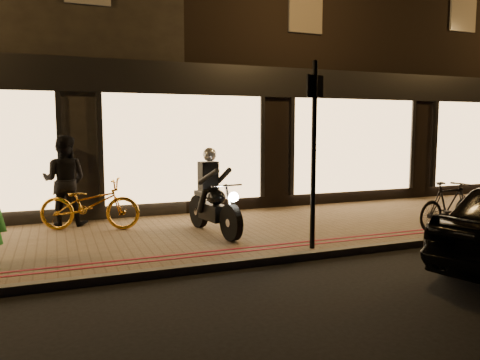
# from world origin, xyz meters

# --- Properties ---
(ground) EXTENTS (90.00, 90.00, 0.00)m
(ground) POSITION_xyz_m (0.00, 0.00, 0.00)
(ground) COLOR black
(ground) RESTS_ON ground
(sidewalk) EXTENTS (50.00, 4.00, 0.12)m
(sidewalk) POSITION_xyz_m (0.00, 2.00, 0.06)
(sidewalk) COLOR brown
(sidewalk) RESTS_ON ground
(kerb_stone) EXTENTS (50.00, 0.14, 0.12)m
(kerb_stone) POSITION_xyz_m (0.00, 0.05, 0.06)
(kerb_stone) COLOR #59544C
(kerb_stone) RESTS_ON ground
(red_kerb_lines) EXTENTS (50.00, 0.26, 0.01)m
(red_kerb_lines) POSITION_xyz_m (0.00, 0.55, 0.12)
(red_kerb_lines) COLOR maroon
(red_kerb_lines) RESTS_ON sidewalk
(building_row) EXTENTS (48.00, 10.11, 8.50)m
(building_row) POSITION_xyz_m (-0.00, 8.99, 4.25)
(building_row) COLOR black
(building_row) RESTS_ON ground
(motorcycle) EXTENTS (0.66, 1.94, 1.59)m
(motorcycle) POSITION_xyz_m (-0.07, 1.88, 0.73)
(motorcycle) COLOR black
(motorcycle) RESTS_ON sidewalk
(sign_post) EXTENTS (0.35, 0.12, 3.00)m
(sign_post) POSITION_xyz_m (1.10, 0.25, 1.80)
(sign_post) COLOR black
(sign_post) RESTS_ON sidewalk
(bicycle_gold) EXTENTS (1.99, 1.23, 0.99)m
(bicycle_gold) POSITION_xyz_m (-2.16, 3.03, 0.61)
(bicycle_gold) COLOR orange
(bicycle_gold) RESTS_ON sidewalk
(bicycle_dark) EXTENTS (1.61, 0.62, 0.94)m
(bicycle_dark) POSITION_xyz_m (4.23, 0.49, 0.59)
(bicycle_dark) COLOR black
(bicycle_dark) RESTS_ON sidewalk
(person_dark) EXTENTS (1.06, 0.94, 1.81)m
(person_dark) POSITION_xyz_m (-2.59, 3.66, 1.02)
(person_dark) COLOR black
(person_dark) RESTS_ON sidewalk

